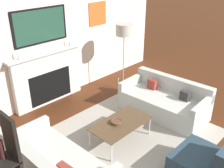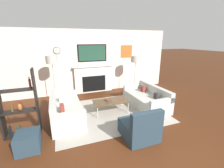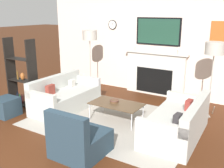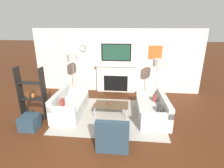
{
  "view_description": "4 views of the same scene",
  "coord_description": "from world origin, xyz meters",
  "views": [
    {
      "loc": [
        -2.83,
        0.06,
        2.99
      ],
      "look_at": [
        0.3,
        3.06,
        0.89
      ],
      "focal_mm": 42.0,
      "sensor_mm": 36.0,
      "label": 1
    },
    {
      "loc": [
        -1.46,
        -1.6,
        2.28
      ],
      "look_at": [
        0.13,
        2.73,
        0.91
      ],
      "focal_mm": 24.0,
      "sensor_mm": 36.0,
      "label": 2
    },
    {
      "loc": [
        2.69,
        -1.85,
        2.28
      ],
      "look_at": [
        -0.22,
        2.85,
        0.72
      ],
      "focal_mm": 42.0,
      "sensor_mm": 36.0,
      "label": 3
    },
    {
      "loc": [
        0.57,
        -2.53,
        2.84
      ],
      "look_at": [
        0.01,
        3.01,
        0.94
      ],
      "focal_mm": 28.0,
      "sensor_mm": 36.0,
      "label": 4
    }
  ],
  "objects": [
    {
      "name": "couch_left",
      "position": [
        -1.38,
        2.57,
        0.28
      ],
      "size": [
        0.86,
        1.72,
        0.77
      ],
      "color": "#B4B7B0",
      "rests_on": "ground_plane"
    },
    {
      "name": "shelf_unit",
      "position": [
        -2.42,
        2.22,
        0.75
      ],
      "size": [
        0.82,
        0.28,
        1.65
      ],
      "color": "black",
      "rests_on": "ground_plane"
    },
    {
      "name": "armchair",
      "position": [
        0.23,
        1.09,
        0.26
      ],
      "size": [
        0.77,
        0.81,
        0.82
      ],
      "color": "#233542",
      "rests_on": "ground_plane"
    },
    {
      "name": "floor_lamp_right",
      "position": [
        1.63,
        3.96,
        1.49
      ],
      "size": [
        0.39,
        0.39,
        1.65
      ],
      "color": "#9E998E",
      "rests_on": "ground_plane"
    },
    {
      "name": "couch_right",
      "position": [
        1.38,
        2.58,
        0.26
      ],
      "size": [
        0.94,
        1.79,
        0.72
      ],
      "color": "#B4B7B0",
      "rests_on": "ground_plane"
    },
    {
      "name": "fireplace_wall",
      "position": [
        0.0,
        4.84,
        1.22
      ],
      "size": [
        7.16,
        0.28,
        2.7
      ],
      "color": "beige",
      "rests_on": "ground_plane"
    },
    {
      "name": "decorative_bowl",
      "position": [
        -0.04,
        2.64,
        0.42
      ],
      "size": [
        0.19,
        0.19,
        0.06
      ],
      "color": "#523722",
      "rests_on": "coffee_table"
    },
    {
      "name": "coffee_table",
      "position": [
        0.03,
        2.6,
        0.37
      ],
      "size": [
        1.09,
        0.6,
        0.39
      ],
      "color": "#4C3823",
      "rests_on": "ground_plane"
    },
    {
      "name": "floor_lamp_left",
      "position": [
        -1.63,
        3.96,
        1.6
      ],
      "size": [
        0.39,
        0.39,
        1.77
      ],
      "color": "#9E998E",
      "rests_on": "ground_plane"
    },
    {
      "name": "area_rug",
      "position": [
        0.0,
        2.57,
        0.01
      ],
      "size": [
        3.37,
        2.57,
        0.01
      ],
      "color": "#9E988D",
      "rests_on": "ground_plane"
    },
    {
      "name": "ottoman",
      "position": [
        -2.2,
        1.55,
        0.21
      ],
      "size": [
        0.48,
        0.48,
        0.41
      ],
      "color": "#233542",
      "rests_on": "ground_plane"
    }
  ]
}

